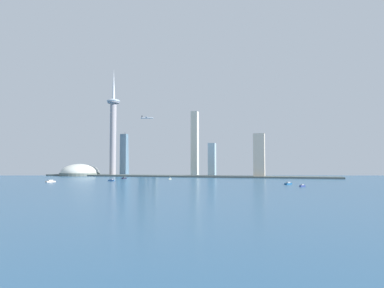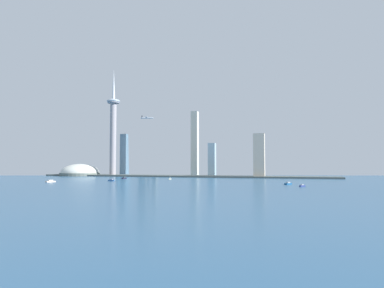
# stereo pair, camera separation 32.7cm
# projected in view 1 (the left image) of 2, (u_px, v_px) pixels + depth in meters

# --- Properties ---
(ground_plane) EXTENTS (6000.00, 6000.00, 0.00)m
(ground_plane) POSITION_uv_depth(u_px,v_px,m) (91.00, 189.00, 484.60)
(ground_plane) COLOR #2E5A80
(waterfront_pier) EXTENTS (762.76, 58.27, 3.88)m
(waterfront_pier) POSITION_uv_depth(u_px,v_px,m) (182.00, 176.00, 894.87)
(waterfront_pier) COLOR #4E5956
(waterfront_pier) RESTS_ON ground
(observation_tower) EXTENTS (35.67, 35.67, 292.27)m
(observation_tower) POSITION_uv_depth(u_px,v_px,m) (113.00, 126.00, 962.92)
(observation_tower) COLOR #979196
(observation_tower) RESTS_ON ground
(stadium_dome) EXTENTS (109.36, 109.36, 48.94)m
(stadium_dome) POSITION_uv_depth(u_px,v_px,m) (80.00, 173.00, 977.94)
(stadium_dome) COLOR slate
(stadium_dome) RESTS_ON ground
(skyscraper_0) EXTENTS (26.13, 25.94, 105.80)m
(skyscraper_0) POSITION_uv_depth(u_px,v_px,m) (259.00, 156.00, 843.57)
(skyscraper_0) COLOR beige
(skyscraper_0) RESTS_ON ground
(skyscraper_1) EXTENTS (17.72, 22.26, 94.60)m
(skyscraper_1) POSITION_uv_depth(u_px,v_px,m) (118.00, 160.00, 1034.14)
(skyscraper_1) COLOR teal
(skyscraper_1) RESTS_ON ground
(skyscraper_2) EXTENTS (12.17, 15.13, 138.85)m
(skyscraper_2) POSITION_uv_depth(u_px,v_px,m) (155.00, 151.00, 1035.45)
(skyscraper_2) COLOR gray
(skyscraper_2) RESTS_ON ground
(skyscraper_3) EXTENTS (23.18, 25.65, 179.84)m
(skyscraper_3) POSITION_uv_depth(u_px,v_px,m) (144.00, 148.00, 1022.79)
(skyscraper_3) COLOR gray
(skyscraper_3) RESTS_ON ground
(skyscraper_4) EXTENTS (18.46, 25.09, 142.79)m
(skyscraper_4) POSITION_uv_depth(u_px,v_px,m) (125.00, 155.00, 997.28)
(skyscraper_4) COLOR slate
(skyscraper_4) RESTS_ON ground
(skyscraper_5) EXTENTS (18.20, 20.13, 87.17)m
(skyscraper_5) POSITION_uv_depth(u_px,v_px,m) (212.00, 160.00, 919.33)
(skyscraper_5) COLOR #9CB8C6
(skyscraper_5) RESTS_ON ground
(skyscraper_6) EXTENTS (18.39, 20.04, 179.36)m
(skyscraper_6) POSITION_uv_depth(u_px,v_px,m) (195.00, 143.00, 982.91)
(skyscraper_6) COLOR beige
(skyscraper_6) RESTS_ON ground
(boat_0) EXTENTS (13.00, 18.43, 4.31)m
(boat_0) POSITION_uv_depth(u_px,v_px,m) (50.00, 181.00, 649.23)
(boat_0) COLOR beige
(boat_0) RESTS_ON ground
(boat_1) EXTENTS (8.86, 8.33, 3.94)m
(boat_1) POSITION_uv_depth(u_px,v_px,m) (302.00, 186.00, 522.71)
(boat_1) COLOR navy
(boat_1) RESTS_ON ground
(boat_2) EXTENTS (12.42, 17.77, 4.25)m
(boat_2) POSITION_uv_depth(u_px,v_px,m) (288.00, 184.00, 576.86)
(boat_2) COLOR navy
(boat_2) RESTS_ON ground
(boat_3) EXTENTS (12.35, 4.43, 4.01)m
(boat_3) POSITION_uv_depth(u_px,v_px,m) (111.00, 180.00, 688.85)
(boat_3) COLOR #26518A
(boat_3) RESTS_ON ground
(boat_4) EXTENTS (6.51, 14.41, 4.56)m
(boat_4) POSITION_uv_depth(u_px,v_px,m) (124.00, 178.00, 793.33)
(boat_4) COLOR black
(boat_4) RESTS_ON ground
(boat_5) EXTENTS (6.31, 5.46, 7.45)m
(boat_5) POSITION_uv_depth(u_px,v_px,m) (170.00, 179.00, 759.99)
(boat_5) COLOR beige
(boat_5) RESTS_ON ground
(airplane) EXTENTS (33.38, 35.06, 8.35)m
(airplane) POSITION_uv_depth(u_px,v_px,m) (147.00, 118.00, 955.10)
(airplane) COLOR silver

